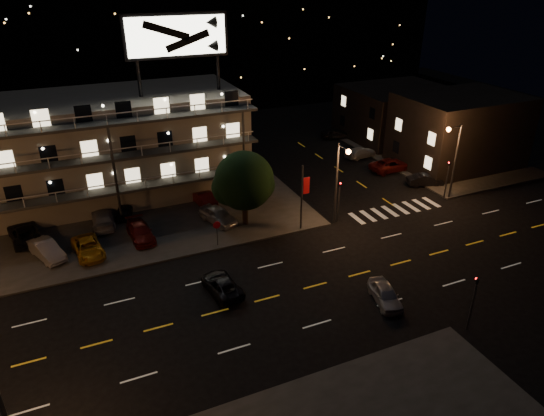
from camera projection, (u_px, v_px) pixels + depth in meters
name	position (u px, v px, depth m)	size (l,w,h in m)	color
ground	(292.00, 292.00, 36.34)	(140.00, 140.00, 0.00)	black
curb_nw	(75.00, 214.00, 47.67)	(44.00, 24.00, 0.15)	#31312F
curb_ne	(431.00, 153.00, 63.53)	(16.00, 24.00, 0.15)	#31312F
motel	(105.00, 146.00, 49.98)	(28.00, 13.80, 18.10)	gray
side_bldg_front	(458.00, 131.00, 58.39)	(14.06, 10.00, 8.50)	black
side_bldg_back	(397.00, 112.00, 68.57)	(14.06, 12.00, 7.00)	black
hill_backdrop	(93.00, 33.00, 85.51)	(120.00, 25.00, 24.00)	black
streetlight_nc	(339.00, 176.00, 43.72)	(0.44, 1.92, 8.00)	#2D2D30
streetlight_ne	(454.00, 154.00, 48.93)	(1.92, 0.44, 8.00)	#2D2D30
streetlight_s	(2.00, 398.00, 21.14)	(0.44, 1.92, 8.00)	#2D2D30
signal_nw	(339.00, 197.00, 45.42)	(0.20, 0.27, 4.60)	#2D2D30
signal_sw	(474.00, 298.00, 31.47)	(0.20, 0.27, 4.60)	#2D2D30
signal_ne	(448.00, 175.00, 50.11)	(0.27, 0.20, 4.60)	#2D2D30
banner_north	(303.00, 196.00, 43.55)	(0.83, 0.16, 6.40)	#2D2D30
stop_sign	(217.00, 229.00, 41.53)	(0.91, 0.11, 2.61)	#2D2D30
tree	(244.00, 182.00, 43.91)	(5.66, 5.45, 7.12)	black
lot_car_1	(46.00, 250.00, 40.13)	(1.52, 4.35, 1.43)	#98989E
lot_car_2	(88.00, 248.00, 40.57)	(2.11, 4.59, 1.27)	#C38112
lot_car_3	(140.00, 232.00, 42.97)	(1.86, 4.58, 1.33)	#5D100D
lot_car_4	(218.00, 215.00, 45.70)	(1.77, 4.41, 1.50)	#98989E
lot_car_6	(24.00, 233.00, 42.70)	(2.35, 5.09, 1.41)	black
lot_car_7	(103.00, 219.00, 45.14)	(1.99, 4.90, 1.42)	#98989E
lot_car_8	(124.00, 210.00, 46.92)	(1.44, 3.57, 1.22)	black
lot_car_9	(204.00, 198.00, 49.21)	(1.49, 4.28, 1.41)	#5D100D
side_car_0	(425.00, 180.00, 53.92)	(1.38, 3.97, 1.31)	black
side_car_1	(391.00, 165.00, 57.85)	(2.43, 5.28, 1.47)	#5D100D
side_car_2	(361.00, 152.00, 62.01)	(1.83, 4.49, 1.30)	#98989E
side_car_3	(336.00, 133.00, 68.94)	(1.73, 4.31, 1.47)	black
road_car_east	(385.00, 294.00, 34.98)	(1.57, 3.89, 1.33)	#98989E
road_car_west	(222.00, 285.00, 36.14)	(2.03, 4.41, 1.22)	black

